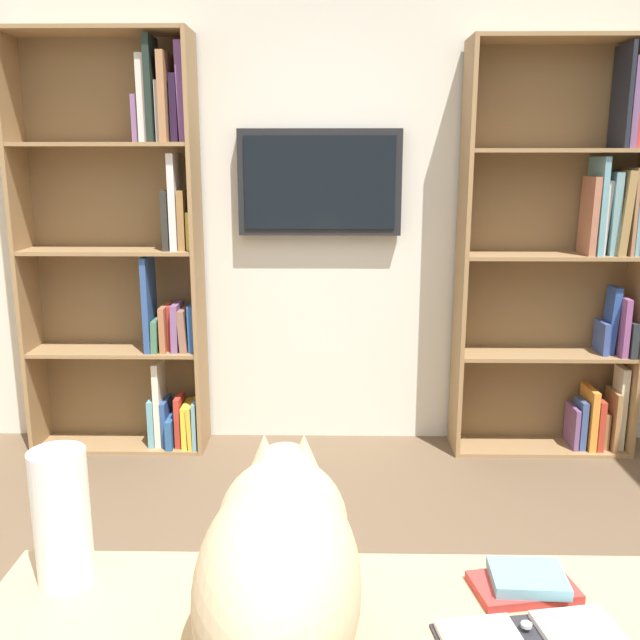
{
  "coord_description": "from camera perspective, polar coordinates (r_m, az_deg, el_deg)",
  "views": [
    {
      "loc": [
        -0.01,
        1.57,
        1.55
      ],
      "look_at": [
        0.03,
        -1.01,
        0.96
      ],
      "focal_mm": 39.32,
      "sensor_mm": 36.0,
      "label": 1
    }
  ],
  "objects": [
    {
      "name": "wall_back",
      "position": [
        3.81,
        0.82,
        9.94
      ],
      "size": [
        4.52,
        0.06,
        2.7
      ],
      "primitive_type": "cube",
      "color": "silver",
      "rests_on": "ground"
    },
    {
      "name": "bookshelf_left",
      "position": [
        3.88,
        19.93,
        4.87
      ],
      "size": [
        0.94,
        0.28,
        2.13
      ],
      "color": "#937047",
      "rests_on": "ground"
    },
    {
      "name": "bookshelf_right",
      "position": [
        3.81,
        -14.91,
        5.18
      ],
      "size": [
        0.93,
        0.28,
        2.17
      ],
      "color": "#937047",
      "rests_on": "ground"
    },
    {
      "name": "wall_mounted_tv",
      "position": [
        3.72,
        -0.02,
        11.12
      ],
      "size": [
        0.85,
        0.07,
        0.55
      ],
      "color": "black"
    },
    {
      "name": "cat",
      "position": [
        1.23,
        -3.32,
        -19.14
      ],
      "size": [
        0.29,
        0.61,
        0.34
      ],
      "color": "#D1B284",
      "rests_on": "desk"
    },
    {
      "name": "paper_towel_roll",
      "position": [
        1.52,
        -20.27,
        -14.85
      ],
      "size": [
        0.11,
        0.11,
        0.28
      ],
      "primitive_type": "cylinder",
      "color": "white",
      "rests_on": "desk"
    },
    {
      "name": "desk_book_stack",
      "position": [
        1.51,
        16.37,
        -19.83
      ],
      "size": [
        0.21,
        0.15,
        0.04
      ],
      "color": "#B7332D",
      "rests_on": "desk"
    }
  ]
}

